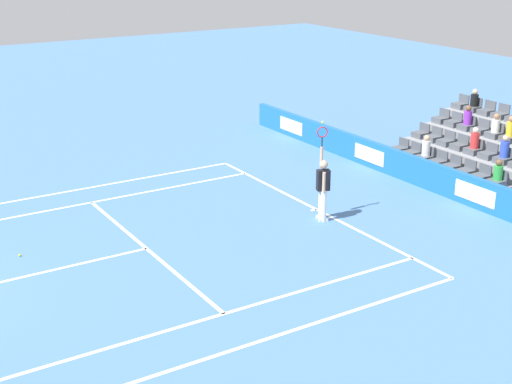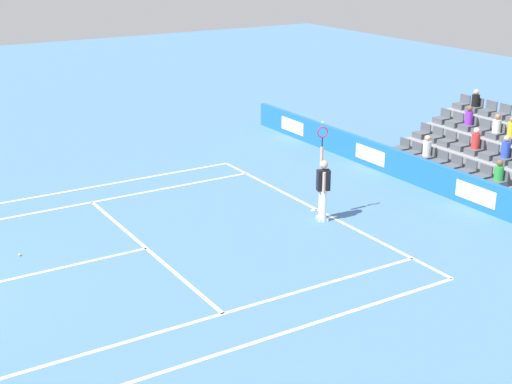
% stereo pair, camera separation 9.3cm
% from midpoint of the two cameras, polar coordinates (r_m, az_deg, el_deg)
% --- Properties ---
extents(line_baseline, '(10.97, 0.10, 0.01)m').
position_cam_midpoint_polar(line_baseline, '(21.97, 4.85, -1.35)').
color(line_baseline, white).
rests_on(line_baseline, ground).
extents(line_service, '(8.23, 0.10, 0.01)m').
position_cam_midpoint_polar(line_service, '(19.43, -8.37, -4.34)').
color(line_service, white).
rests_on(line_service, ground).
extents(line_centre_service, '(0.10, 6.40, 0.01)m').
position_cam_midpoint_polar(line_centre_service, '(18.55, -17.51, -6.27)').
color(line_centre_service, white).
rests_on(line_centre_service, ground).
extents(line_singles_sideline_left, '(0.10, 11.89, 0.01)m').
position_cam_midpoint_polar(line_singles_sideline_left, '(22.89, -13.55, -0.97)').
color(line_singles_sideline_left, white).
rests_on(line_singles_sideline_left, ground).
extents(line_singles_sideline_right, '(0.10, 11.89, 0.01)m').
position_cam_midpoint_polar(line_singles_sideline_right, '(15.91, -3.86, -9.81)').
color(line_singles_sideline_right, white).
rests_on(line_singles_sideline_right, ground).
extents(line_doubles_sideline_left, '(0.10, 11.89, 0.01)m').
position_cam_midpoint_polar(line_doubles_sideline_left, '(24.13, -14.60, -0.00)').
color(line_doubles_sideline_left, white).
rests_on(line_doubles_sideline_left, ground).
extents(line_doubles_sideline_right, '(0.10, 11.89, 0.01)m').
position_cam_midpoint_polar(line_doubles_sideline_right, '(14.87, -1.33, -12.02)').
color(line_doubles_sideline_right, white).
rests_on(line_doubles_sideline_right, ground).
extents(line_centre_mark, '(0.10, 0.20, 0.01)m').
position_cam_midpoint_polar(line_centre_mark, '(21.91, 4.63, -1.40)').
color(line_centre_mark, white).
rests_on(line_centre_mark, ground).
extents(sponsor_barrier, '(19.31, 0.22, 0.93)m').
position_cam_midpoint_polar(sponsor_barrier, '(24.40, 12.78, 1.50)').
color(sponsor_barrier, '#1E66AD').
rests_on(sponsor_barrier, ground).
extents(tennis_player, '(0.51, 0.43, 2.85)m').
position_cam_midpoint_polar(tennis_player, '(20.87, 5.35, 0.39)').
color(tennis_player, white).
rests_on(tennis_player, ground).
extents(stadium_stand, '(4.96, 3.80, 2.62)m').
position_cam_midpoint_polar(stadium_stand, '(26.39, 17.46, 2.95)').
color(stadium_stand, gray).
rests_on(stadium_stand, ground).
extents(loose_tennis_ball, '(0.07, 0.07, 0.07)m').
position_cam_midpoint_polar(loose_tennis_ball, '(19.70, -17.74, -4.66)').
color(loose_tennis_ball, '#D1E533').
rests_on(loose_tennis_ball, ground).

